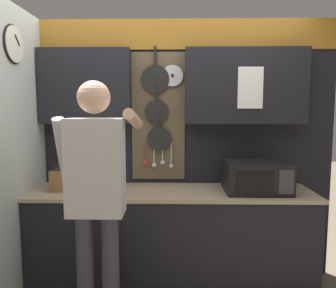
{
  "coord_description": "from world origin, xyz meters",
  "views": [
    {
      "loc": [
        0.02,
        -2.78,
        1.62
      ],
      "look_at": [
        -0.04,
        0.19,
        1.28
      ],
      "focal_mm": 35.0,
      "sensor_mm": 36.0,
      "label": 1
    }
  ],
  "objects_px": {
    "knife_block": "(59,180)",
    "utensil_crock": "(92,181)",
    "microwave": "(256,177)",
    "person": "(96,186)"
  },
  "relations": [
    {
      "from": "microwave",
      "to": "utensil_crock",
      "type": "height_order",
      "value": "utensil_crock"
    },
    {
      "from": "microwave",
      "to": "knife_block",
      "type": "relative_size",
      "value": 2.03
    },
    {
      "from": "knife_block",
      "to": "person",
      "type": "distance_m",
      "value": 0.73
    },
    {
      "from": "microwave",
      "to": "person",
      "type": "bearing_deg",
      "value": -155.84
    },
    {
      "from": "knife_block",
      "to": "microwave",
      "type": "bearing_deg",
      "value": -0.03
    },
    {
      "from": "utensil_crock",
      "to": "person",
      "type": "xyz_separation_m",
      "value": [
        0.17,
        -0.55,
        0.09
      ]
    },
    {
      "from": "knife_block",
      "to": "utensil_crock",
      "type": "xyz_separation_m",
      "value": [
        0.29,
        -0.0,
        -0.01
      ]
    },
    {
      "from": "knife_block",
      "to": "utensil_crock",
      "type": "bearing_deg",
      "value": -0.01
    },
    {
      "from": "microwave",
      "to": "person",
      "type": "height_order",
      "value": "person"
    },
    {
      "from": "knife_block",
      "to": "person",
      "type": "height_order",
      "value": "person"
    }
  ]
}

